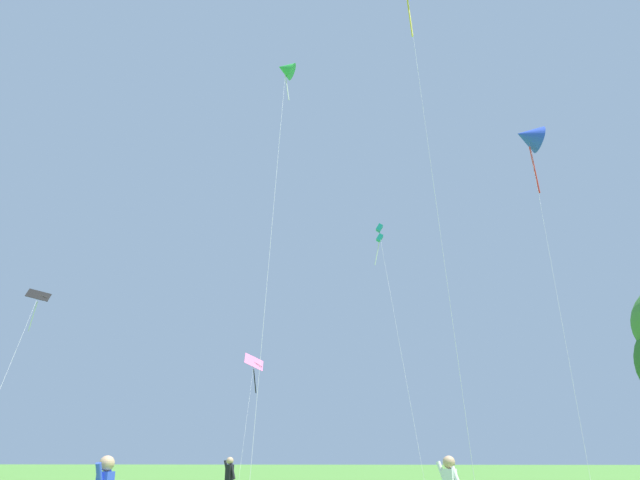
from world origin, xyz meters
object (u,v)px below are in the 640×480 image
kite_teal_box (380,236)px  kite_blue_delta (528,137)px  kite_yellow_diamond (408,3)px  kite_green_small (286,70)px  kite_pink_low (254,368)px  kite_black_large (35,305)px  person_foreground_watcher (229,479)px

kite_teal_box → kite_blue_delta: (10.14, -3.20, 5.50)m
kite_yellow_diamond → kite_green_small: size_ratio=1.08×
kite_blue_delta → kite_green_small: bearing=-166.5°
kite_green_small → kite_pink_low: size_ratio=2.60×
kite_yellow_diamond → kite_black_large: bearing=175.0°
kite_blue_delta → kite_black_large: bearing=-166.4°
kite_green_small → kite_yellow_diamond: bearing=-32.0°
kite_teal_box → kite_black_large: (-18.60, -10.14, -7.07)m
kite_black_large → kite_green_small: bearing=13.7°
kite_black_large → kite_pink_low: kite_black_large is taller
kite_teal_box → kite_green_small: (-5.81, -7.03, 9.24)m
kite_teal_box → kite_black_large: bearing=-151.4°
kite_blue_delta → kite_green_small: kite_green_small is taller
kite_pink_low → kite_blue_delta: bearing=-33.1°
kite_teal_box → kite_black_large: kite_teal_box is taller
kite_black_large → kite_pink_low: bearing=69.4°
kite_teal_box → person_foreground_watcher: bearing=-105.8°
kite_black_large → person_foreground_watcher: size_ratio=6.03×
kite_blue_delta → kite_green_small: size_ratio=0.87×
kite_yellow_diamond → person_foreground_watcher: 27.16m
kite_yellow_diamond → kite_teal_box: size_ratio=1.65×
kite_teal_box → person_foreground_watcher: kite_teal_box is taller
kite_green_small → kite_black_large: 20.96m
kite_blue_delta → person_foreground_watcher: 30.47m
kite_blue_delta → kite_green_small: 16.83m
kite_pink_low → kite_green_small: bearing=-73.9°
kite_black_large → person_foreground_watcher: bearing=-33.7°
kite_teal_box → person_foreground_watcher: 25.05m
kite_yellow_diamond → kite_pink_low: 31.14m
kite_yellow_diamond → kite_blue_delta: kite_yellow_diamond is taller
kite_teal_box → kite_blue_delta: 11.97m
kite_blue_delta → person_foreground_watcher: size_ratio=13.26×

